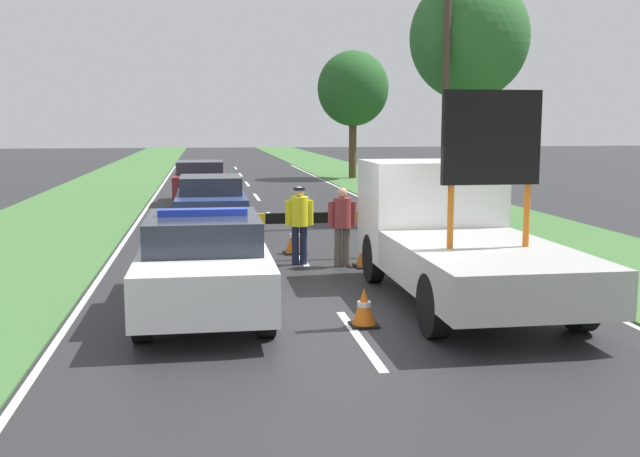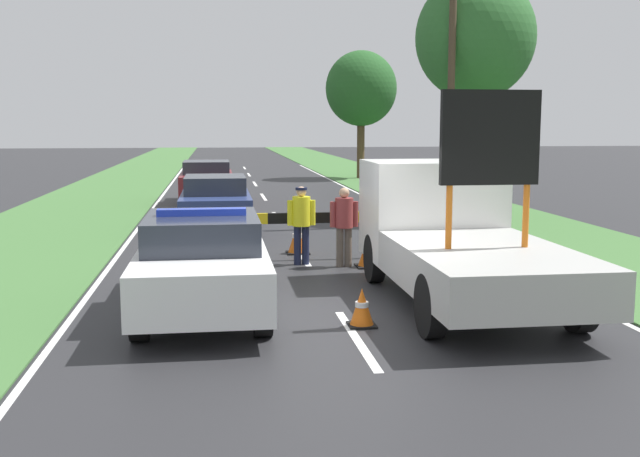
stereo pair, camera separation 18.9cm
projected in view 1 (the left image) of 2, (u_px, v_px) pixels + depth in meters
The scene contains 19 objects.
ground_plane at pixel (339, 310), 11.34m from camera, with size 160.00×160.00×0.00m, color #28282B.
lane_markings at pixel (270, 215), 23.11m from camera, with size 7.93×56.19×0.01m.
grass_verge_left at pixel (97, 194), 29.97m from camera, with size 4.51×120.00×0.03m.
grass_verge_right at pixel (400, 190), 31.86m from camera, with size 4.51×120.00×0.03m.
police_car at pixel (204, 262), 11.11m from camera, with size 1.85×4.70×1.57m.
work_truck at pixel (454, 233), 12.13m from camera, with size 2.30×5.57×3.27m.
road_barrier at pixel (311, 221), 15.47m from camera, with size 2.87×0.08×0.98m.
police_officer at pixel (299, 218), 14.89m from camera, with size 0.56×0.36×1.57m.
pedestrian_civilian at pixel (342, 221), 14.67m from camera, with size 0.56×0.36×1.57m.
traffic_cone_near_police at pixel (295, 238), 16.26m from camera, with size 0.49×0.49×0.68m.
traffic_cone_centre_front at pixel (189, 241), 16.36m from camera, with size 0.36×0.36×0.51m.
traffic_cone_near_truck at pixel (364, 307), 10.41m from camera, with size 0.39×0.39×0.54m.
traffic_cone_behind_barrier at pixel (368, 249), 14.74m from camera, with size 0.53×0.53×0.73m.
traffic_cone_lane_edge at pixel (202, 249), 15.24m from camera, with size 0.39×0.39×0.54m.
queued_car_hatch_blue at pixel (211, 201), 19.66m from camera, with size 1.77×4.30×1.46m.
queued_car_wagon_maroon at pixel (200, 181), 26.41m from camera, with size 1.80×4.35×1.51m.
roadside_tree_near_left at pixel (353, 89), 38.14m from camera, with size 3.63×3.63×6.51m.
roadside_tree_near_right at pixel (469, 39), 21.96m from camera, with size 3.50×3.50×7.16m.
utility_pole at pixel (446, 76), 20.56m from camera, with size 1.20×0.20×7.97m.
Camera 1 is at (-1.97, -10.89, 2.80)m, focal length 42.00 mm.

